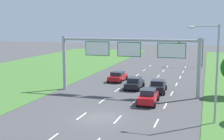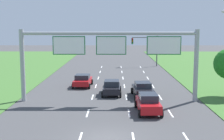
{
  "view_description": "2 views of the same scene",
  "coord_description": "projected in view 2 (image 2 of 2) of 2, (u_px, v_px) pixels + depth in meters",
  "views": [
    {
      "loc": [
        9.21,
        -26.04,
        8.63
      ],
      "look_at": [
        -1.14,
        7.68,
        3.27
      ],
      "focal_mm": 50.0,
      "sensor_mm": 36.0,
      "label": 1
    },
    {
      "loc": [
        0.47,
        -19.54,
        7.29
      ],
      "look_at": [
        0.3,
        7.55,
        3.47
      ],
      "focal_mm": 50.0,
      "sensor_mm": 36.0,
      "label": 2
    }
  ],
  "objects": [
    {
      "name": "car_near_red",
      "position": [
        83.0,
        80.0,
        37.87
      ],
      "size": [
        2.29,
        4.09,
        1.48
      ],
      "rotation": [
        0.0,
        0.0,
        -0.04
      ],
      "color": "red",
      "rests_on": "ground_plane"
    },
    {
      "name": "ground_plane",
      "position": [
        107.0,
        139.0,
        20.37
      ],
      "size": [
        200.0,
        200.0,
        0.0
      ],
      "primitive_type": "plane",
      "color": "#424244"
    },
    {
      "name": "car_mid_lane",
      "position": [
        148.0,
        103.0,
        26.44
      ],
      "size": [
        2.1,
        4.21,
        1.64
      ],
      "rotation": [
        0.0,
        0.0,
        0.03
      ],
      "color": "red",
      "rests_on": "ground_plane"
    },
    {
      "name": "sign_gantry",
      "position": [
        111.0,
        51.0,
        29.91
      ],
      "size": [
        17.24,
        0.44,
        7.0
      ],
      "color": "#9EA0A5",
      "rests_on": "ground_plane"
    },
    {
      "name": "car_lead_silver",
      "position": [
        112.0,
        87.0,
        33.45
      ],
      "size": [
        2.09,
        4.1,
        1.54
      ],
      "rotation": [
        0.0,
        0.0,
        -0.01
      ],
      "color": "black",
      "rests_on": "ground_plane"
    },
    {
      "name": "traffic_light_mast",
      "position": [
        146.0,
        45.0,
        56.8
      ],
      "size": [
        4.76,
        0.49,
        5.6
      ],
      "color": "#47494F",
      "rests_on": "ground_plane"
    },
    {
      "name": "lane_dashes_slip",
      "position": [
        165.0,
        104.0,
        29.25
      ],
      "size": [
        0.14,
        56.4,
        0.01
      ],
      "color": "white",
      "rests_on": "ground_plane"
    },
    {
      "name": "car_far_ahead",
      "position": [
        143.0,
        89.0,
        32.36
      ],
      "size": [
        2.28,
        4.27,
        1.55
      ],
      "rotation": [
        0.0,
        0.0,
        0.05
      ],
      "color": "black",
      "rests_on": "ground_plane"
    },
    {
      "name": "lane_dashes_inner_right",
      "position": [
        128.0,
        104.0,
        29.27
      ],
      "size": [
        0.14,
        56.4,
        0.01
      ],
      "color": "white",
      "rests_on": "ground_plane"
    },
    {
      "name": "lane_dashes_inner_left",
      "position": [
        90.0,
        104.0,
        29.29
      ],
      "size": [
        0.14,
        56.4,
        0.01
      ],
      "color": "white",
      "rests_on": "ground_plane"
    }
  ]
}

